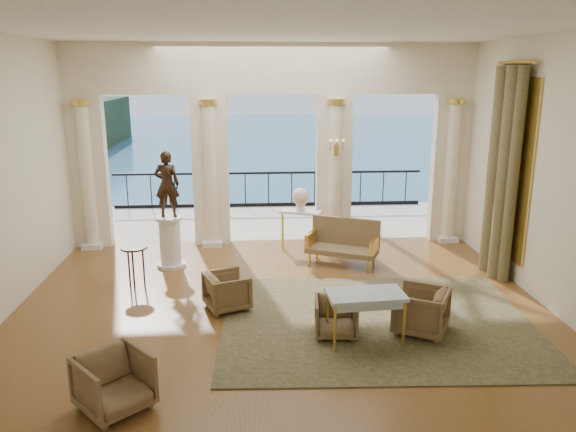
{
  "coord_description": "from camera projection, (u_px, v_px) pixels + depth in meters",
  "views": [
    {
      "loc": [
        -0.44,
        -8.76,
        3.93
      ],
      "look_at": [
        0.15,
        0.6,
        1.47
      ],
      "focal_mm": 35.0,
      "sensor_mm": 36.0,
      "label": 1
    }
  ],
  "objects": [
    {
      "name": "floor",
      "position": [
        282.0,
        309.0,
        9.48
      ],
      "size": [
        9.0,
        9.0,
        0.0
      ],
      "primitive_type": "plane",
      "color": "#4A2B14",
      "rests_on": "ground"
    },
    {
      "name": "room_walls",
      "position": [
        285.0,
        149.0,
        7.67
      ],
      "size": [
        9.0,
        9.0,
        9.0
      ],
      "color": "#EDE5C7",
      "rests_on": "ground"
    },
    {
      "name": "arcade",
      "position": [
        272.0,
        132.0,
        12.52
      ],
      "size": [
        9.0,
        0.56,
        4.5
      ],
      "color": "beige",
      "rests_on": "ground"
    },
    {
      "name": "terrace",
      "position": [
        270.0,
        222.0,
        15.09
      ],
      "size": [
        10.0,
        3.6,
        0.1
      ],
      "primitive_type": "cube",
      "color": "#ABA48D",
      "rests_on": "ground"
    },
    {
      "name": "balustrade",
      "position": [
        269.0,
        193.0,
        16.52
      ],
      "size": [
        9.0,
        0.06,
        1.03
      ],
      "color": "black",
      "rests_on": "terrace"
    },
    {
      "name": "palm_tree",
      "position": [
        343.0,
        63.0,
        14.94
      ],
      "size": [
        2.0,
        2.0,
        4.5
      ],
      "color": "#4C3823",
      "rests_on": "terrace"
    },
    {
      "name": "headland",
      "position": [
        34.0,
        122.0,
        76.0
      ],
      "size": [
        22.0,
        18.0,
        6.0
      ],
      "primitive_type": "cube",
      "color": "black",
      "rests_on": "sea"
    },
    {
      "name": "sea",
      "position": [
        256.0,
        153.0,
        68.93
      ],
      "size": [
        160.0,
        160.0,
        0.0
      ],
      "primitive_type": "plane",
      "color": "#1F5480",
      "rests_on": "ground"
    },
    {
      "name": "curtain",
      "position": [
        502.0,
        173.0,
        10.68
      ],
      "size": [
        0.33,
        1.4,
        4.09
      ],
      "color": "brown",
      "rests_on": "ground"
    },
    {
      "name": "window_frame",
      "position": [
        512.0,
        169.0,
        10.67
      ],
      "size": [
        0.04,
        1.6,
        3.4
      ],
      "primitive_type": "cube",
      "color": "gold",
      "rests_on": "room_walls"
    },
    {
      "name": "wall_sconce",
      "position": [
        336.0,
        149.0,
        12.39
      ],
      "size": [
        0.3,
        0.11,
        0.33
      ],
      "color": "gold",
      "rests_on": "arcade"
    },
    {
      "name": "rug",
      "position": [
        377.0,
        322.0,
        9.0
      ],
      "size": [
        5.06,
        4.01,
        0.02
      ],
      "primitive_type": "cube",
      "rotation": [
        0.0,
        0.0,
        -0.04
      ],
      "color": "#35381E",
      "rests_on": "ground"
    },
    {
      "name": "armchair_a",
      "position": [
        114.0,
        380.0,
        6.6
      ],
      "size": [
        1.03,
        1.03,
        0.78
      ],
      "primitive_type": "imported",
      "rotation": [
        0.0,
        0.0,
        0.72
      ],
      "color": "#4C3B23",
      "rests_on": "ground"
    },
    {
      "name": "armchair_b",
      "position": [
        336.0,
        315.0,
        8.48
      ],
      "size": [
        0.68,
        0.64,
        0.65
      ],
      "primitive_type": "imported",
      "rotation": [
        0.0,
        0.0,
        -0.09
      ],
      "color": "#4C3B23",
      "rests_on": "ground"
    },
    {
      "name": "armchair_c",
      "position": [
        421.0,
        309.0,
        8.56
      ],
      "size": [
        0.98,
        1.0,
        0.78
      ],
      "primitive_type": "imported",
      "rotation": [
        0.0,
        0.0,
        -2.07
      ],
      "color": "#4C3B23",
      "rests_on": "ground"
    },
    {
      "name": "armchair_d",
      "position": [
        227.0,
        289.0,
        9.43
      ],
      "size": [
        0.83,
        0.86,
        0.7
      ],
      "primitive_type": "imported",
      "rotation": [
        0.0,
        0.0,
        1.94
      ],
      "color": "#4C3B23",
      "rests_on": "ground"
    },
    {
      "name": "settee",
      "position": [
        343.0,
        242.0,
        11.58
      ],
      "size": [
        1.57,
        1.16,
        0.96
      ],
      "rotation": [
        0.0,
        0.0,
        -0.43
      ],
      "color": "#4C3B23",
      "rests_on": "ground"
    },
    {
      "name": "game_table",
      "position": [
        366.0,
        298.0,
        8.2
      ],
      "size": [
        1.17,
        0.7,
        0.77
      ],
      "rotation": [
        0.0,
        0.0,
        0.08
      ],
      "color": "#9CB3C1",
      "rests_on": "ground"
    },
    {
      "name": "pedestal",
      "position": [
        170.0,
        243.0,
        11.42
      ],
      "size": [
        0.58,
        0.58,
        1.06
      ],
      "color": "silver",
      "rests_on": "ground"
    },
    {
      "name": "statue",
      "position": [
        167.0,
        184.0,
        11.11
      ],
      "size": [
        0.5,
        0.34,
        1.33
      ],
      "primitive_type": "imported",
      "rotation": [
        0.0,
        0.0,
        3.09
      ],
      "color": "black",
      "rests_on": "pedestal"
    },
    {
      "name": "console_table",
      "position": [
        300.0,
        217.0,
        12.58
      ],
      "size": [
        0.98,
        0.64,
        0.87
      ],
      "rotation": [
        0.0,
        0.0,
        -0.34
      ],
      "color": "silver",
      "rests_on": "ground"
    },
    {
      "name": "urn",
      "position": [
        301.0,
        198.0,
        12.46
      ],
      "size": [
        0.39,
        0.39,
        0.52
      ],
      "color": "white",
      "rests_on": "console_table"
    },
    {
      "name": "side_table",
      "position": [
        134.0,
        253.0,
        10.27
      ],
      "size": [
        0.49,
        0.49,
        0.79
      ],
      "color": "black",
      "rests_on": "ground"
    }
  ]
}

